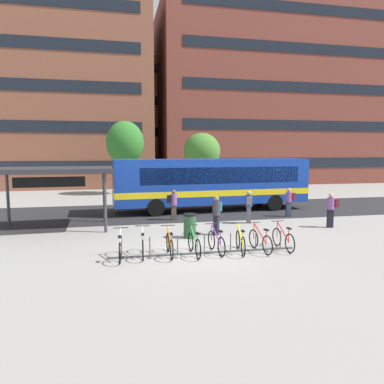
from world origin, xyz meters
TOP-DOWN VIEW (x-y plane):
  - ground at (0.00, 0.00)m, footprint 200.00×200.00m
  - bus_lane_asphalt at (0.00, 9.00)m, footprint 80.00×7.20m
  - city_bus at (2.67, 9.00)m, footprint 12.15×3.26m
  - bike_rack at (-0.03, -0.26)m, footprint 6.82×0.13m
  - parked_bicycle_white_0 at (-2.98, -0.32)m, footprint 0.52×1.72m
  - parked_bicycle_white_1 at (-2.21, -0.13)m, footprint 0.52×1.72m
  - parked_bicycle_orange_2 at (-1.28, -0.26)m, footprint 0.52×1.72m
  - parked_bicycle_green_3 at (-0.42, -0.36)m, footprint 0.52×1.72m
  - parked_bicycle_purple_4 at (0.42, -0.24)m, footprint 0.52×1.72m
  - parked_bicycle_yellow_5 at (1.29, -0.37)m, footprint 0.52×1.71m
  - parked_bicycle_red_6 at (2.05, -0.37)m, footprint 0.52×1.72m
  - parked_bicycle_red_7 at (2.99, -0.29)m, footprint 0.52×1.72m
  - transit_shelter at (-5.92, 5.16)m, footprint 5.51×3.63m
  - commuter_maroon_pack_0 at (7.02, 2.85)m, footprint 0.57×0.40m
  - commuter_maroon_pack_1 at (6.42, 5.96)m, footprint 0.56×0.38m
  - commuter_black_pack_2 at (-0.13, 6.31)m, footprint 0.53×0.35m
  - commuter_teal_pack_3 at (1.21, 2.52)m, footprint 0.55×0.60m
  - commuter_grey_pack_4 at (3.51, 4.65)m, footprint 0.44×0.59m
  - trash_bin at (-0.06, 2.21)m, footprint 0.55×0.55m
  - street_tree_0 at (4.41, 18.72)m, footprint 3.26×3.26m
  - street_tree_1 at (-2.28, 19.00)m, footprint 3.20×3.20m
  - building_left_wing at (-9.53, 29.64)m, footprint 20.53×12.57m
  - building_right_wing at (15.77, 30.38)m, footprint 27.41×12.67m
  - building_centre_block at (-0.86, 38.60)m, footprint 16.58×12.73m

SIDE VIEW (x-z plane):
  - ground at x=0.00m, z-range 0.00..0.00m
  - bus_lane_asphalt at x=0.00m, z-range 0.00..0.01m
  - bike_rack at x=-0.03m, z-range -0.26..0.44m
  - parked_bicycle_white_0 at x=-2.98m, z-range -0.11..0.88m
  - parked_bicycle_white_1 at x=-2.21m, z-range -0.11..0.88m
  - parked_bicycle_orange_2 at x=-1.28m, z-range -0.11..0.88m
  - parked_bicycle_green_3 at x=-0.42m, z-range -0.11..0.88m
  - parked_bicycle_purple_4 at x=0.42m, z-range -0.11..0.88m
  - parked_bicycle_yellow_5 at x=1.29m, z-range -0.11..0.88m
  - parked_bicycle_red_6 at x=2.05m, z-range -0.11..0.88m
  - parked_bicycle_red_7 at x=2.99m, z-range -0.11..0.88m
  - trash_bin at x=-0.06m, z-range 0.00..1.03m
  - commuter_maroon_pack_1 at x=6.42m, z-range 0.12..1.74m
  - commuter_black_pack_2 at x=-0.13m, z-range 0.12..1.75m
  - commuter_maroon_pack_0 at x=7.02m, z-range 0.13..1.80m
  - commuter_grey_pack_4 at x=3.51m, z-range 0.13..1.80m
  - commuter_teal_pack_3 at x=1.21m, z-range 0.13..1.84m
  - city_bus at x=2.67m, z-range 0.18..3.38m
  - transit_shelter at x=-5.92m, z-range 1.26..4.16m
  - street_tree_0 at x=4.41m, z-range 1.02..6.34m
  - street_tree_1 at x=-2.28m, z-range 1.25..7.51m
  - building_centre_block at x=-0.86m, z-range 0.00..15.22m
  - building_left_wing at x=-9.53m, z-range 0.00..18.71m
  - building_right_wing at x=15.77m, z-range 0.00..20.40m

